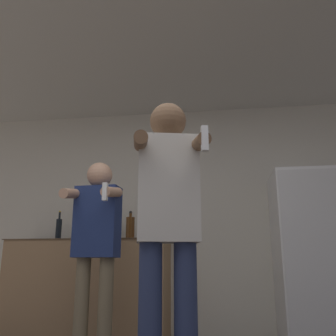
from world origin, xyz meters
name	(u,v)px	position (x,y,z in m)	size (l,w,h in m)	color
wall_back	(169,217)	(0.00, 2.73, 1.27)	(7.00, 0.06, 2.55)	beige
ceiling_slab	(148,50)	(0.00, 1.35, 2.57)	(7.00, 3.22, 0.05)	silver
refrigerator	(316,256)	(1.49, 2.36, 0.82)	(0.74, 0.71, 1.64)	white
counter	(88,288)	(-0.82, 2.42, 0.50)	(1.71, 0.58, 1.00)	#997551
bottle_green_wine	(159,228)	(-0.06, 2.42, 1.12)	(0.09, 0.09, 0.30)	maroon
bottle_short_whiskey	(114,229)	(-0.56, 2.42, 1.11)	(0.08, 0.08, 0.30)	silver
bottle_clear_vodka	(130,228)	(-0.38, 2.42, 1.12)	(0.09, 0.09, 0.31)	#563314
bottle_red_label	(106,228)	(-0.65, 2.42, 1.13)	(0.09, 0.09, 0.33)	black
bottle_brown_liquor	(59,229)	(-1.19, 2.42, 1.12)	(0.06, 0.06, 0.33)	black
person_woman_foreground	(168,217)	(0.28, 0.64, 1.00)	(0.48, 0.50, 1.72)	navy
person_man_side	(96,236)	(-0.45, 1.52, 0.96)	(0.45, 0.45, 1.60)	#75664C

